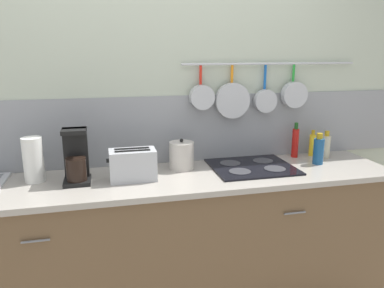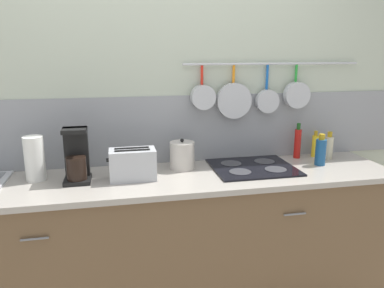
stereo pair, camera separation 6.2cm
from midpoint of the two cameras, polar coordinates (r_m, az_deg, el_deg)
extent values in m
cube|color=#B2BCA8|center=(2.57, -4.56, 6.36)|extent=(7.20, 0.06, 2.60)
cube|color=gray|center=(2.60, -4.46, 2.25)|extent=(7.20, 0.07, 0.47)
cylinder|color=#B7BABF|center=(2.72, 13.00, 11.83)|extent=(1.29, 0.02, 0.02)
cylinder|color=red|center=(2.55, 2.23, 10.46)|extent=(0.02, 0.02, 0.13)
cylinder|color=#B7BABF|center=(2.53, 2.40, 7.14)|extent=(0.16, 0.07, 0.16)
cylinder|color=orange|center=(2.62, 7.05, 10.55)|extent=(0.02, 0.02, 0.12)
cylinder|color=#B7BABF|center=(2.61, 7.09, 6.56)|extent=(0.24, 0.04, 0.24)
cylinder|color=#1959B2|center=(2.71, 12.03, 9.93)|extent=(0.02, 0.02, 0.17)
cylinder|color=#B7BABF|center=(2.70, 12.05, 6.39)|extent=(0.16, 0.05, 0.16)
cylinder|color=green|center=(2.80, 16.21, 10.32)|extent=(0.02, 0.02, 0.12)
cylinder|color=#B7BABF|center=(2.79, 16.28, 7.16)|extent=(0.19, 0.06, 0.19)
cube|color=brown|center=(2.52, -3.09, -14.91)|extent=(2.93, 0.57, 0.85)
cylinder|color=slate|center=(2.15, -22.08, -13.27)|extent=(0.14, 0.01, 0.01)
cylinder|color=slate|center=(2.36, 16.15, -10.24)|extent=(0.14, 0.01, 0.01)
cube|color=#A59E93|center=(2.34, -3.23, -5.43)|extent=(2.97, 0.61, 0.03)
cylinder|color=white|center=(2.41, -22.19, -2.06)|extent=(0.12, 0.12, 0.27)
cube|color=black|center=(2.33, -16.28, -5.27)|extent=(0.15, 0.17, 0.02)
cube|color=black|center=(2.34, -16.43, -1.37)|extent=(0.14, 0.06, 0.32)
cylinder|color=black|center=(2.29, -16.45, -3.56)|extent=(0.12, 0.12, 0.14)
cube|color=black|center=(2.27, -16.76, 2.00)|extent=(0.14, 0.13, 0.02)
cube|color=#B7BABF|center=(2.29, -8.26, -3.08)|extent=(0.28, 0.16, 0.19)
cube|color=black|center=(2.24, -8.30, -0.95)|extent=(0.21, 0.03, 0.00)
cube|color=black|center=(2.29, -8.39, -0.60)|extent=(0.21, 0.03, 0.00)
cube|color=black|center=(2.27, -11.97, -2.37)|extent=(0.02, 0.02, 0.02)
cylinder|color=beige|center=(2.47, -0.79, -1.75)|extent=(0.16, 0.16, 0.18)
sphere|color=black|center=(2.44, -0.80, 0.57)|extent=(0.02, 0.02, 0.02)
cube|color=black|center=(2.53, 9.95, -3.52)|extent=(0.54, 0.47, 0.01)
cylinder|color=#38383D|center=(2.41, 8.10, -4.20)|extent=(0.14, 0.14, 0.00)
cylinder|color=#38383D|center=(2.50, 13.34, -3.77)|extent=(0.14, 0.14, 0.00)
cylinder|color=#38383D|center=(2.58, 6.68, -2.94)|extent=(0.14, 0.14, 0.00)
cylinder|color=#38383D|center=(2.66, 11.64, -2.58)|extent=(0.14, 0.14, 0.00)
cylinder|color=red|center=(2.83, 16.38, 0.03)|extent=(0.05, 0.05, 0.21)
cylinder|color=#194C19|center=(2.80, 16.56, 2.58)|extent=(0.03, 0.03, 0.05)
cylinder|color=navy|center=(2.70, 19.63, -1.20)|extent=(0.07, 0.07, 0.18)
cylinder|color=#B28C19|center=(2.68, 19.82, 1.03)|extent=(0.04, 0.04, 0.04)
cylinder|color=yellow|center=(2.90, 18.81, -0.31)|extent=(0.05, 0.05, 0.16)
cylinder|color=#B28C19|center=(2.88, 18.96, 1.56)|extent=(0.03, 0.03, 0.03)
cylinder|color=#BFB799|center=(2.87, 20.69, -0.55)|extent=(0.06, 0.06, 0.16)
cylinder|color=#B28C19|center=(2.85, 20.87, 1.39)|extent=(0.03, 0.03, 0.04)
camera|label=1|loc=(0.03, -89.23, 0.19)|focal=35.00mm
camera|label=2|loc=(0.03, 90.77, -0.19)|focal=35.00mm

